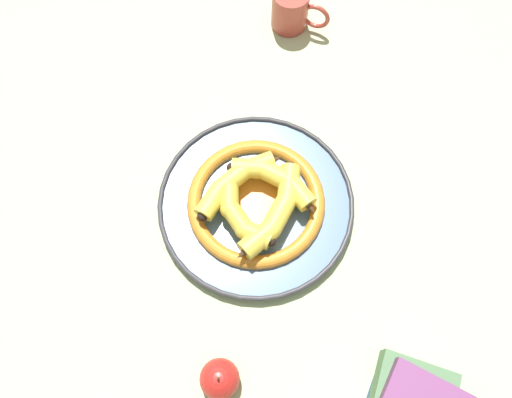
{
  "coord_description": "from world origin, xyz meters",
  "views": [
    {
      "loc": [
        -0.01,
        0.32,
        0.91
      ],
      "look_at": [
        -0.02,
        -0.02,
        0.04
      ],
      "focal_mm": 35.0,
      "sensor_mm": 36.0,
      "label": 1
    }
  ],
  "objects": [
    {
      "name": "banana_a",
      "position": [
        0.01,
        -0.06,
        0.05
      ],
      "size": [
        0.17,
        0.14,
        0.04
      ],
      "rotation": [
        0.0,
        0.0,
        6.96
      ],
      "color": "yellow",
      "rests_on": "decorative_bowl"
    },
    {
      "name": "banana_b",
      "position": [
        0.01,
        0.01,
        0.05
      ],
      "size": [
        0.1,
        0.15,
        0.04
      ],
      "rotation": [
        0.0,
        0.0,
        8.39
      ],
      "color": "gold",
      "rests_on": "decorative_bowl"
    },
    {
      "name": "banana_d",
      "position": [
        -0.06,
        -0.05,
        0.06
      ],
      "size": [
        0.17,
        0.12,
        0.04
      ],
      "rotation": [
        0.0,
        0.0,
        12.03
      ],
      "color": "yellow",
      "rests_on": "decorative_bowl"
    },
    {
      "name": "coffee_mug",
      "position": [
        -0.12,
        -0.46,
        0.05
      ],
      "size": [
        0.13,
        0.08,
        0.09
      ],
      "rotation": [
        0.0,
        0.0,
        2.73
      ],
      "color": "#B24238",
      "rests_on": "ground_plane"
    },
    {
      "name": "banana_c",
      "position": [
        -0.06,
        0.01,
        0.06
      ],
      "size": [
        0.14,
        0.19,
        0.04
      ],
      "rotation": [
        0.0,
        0.0,
        10.47
      ],
      "color": "yellow",
      "rests_on": "decorative_bowl"
    },
    {
      "name": "ground_plane",
      "position": [
        0.0,
        0.0,
        0.0
      ],
      "size": [
        2.8,
        2.8,
        0.0
      ],
      "primitive_type": "plane",
      "color": "#B2C693"
    },
    {
      "name": "decorative_bowl",
      "position": [
        -0.02,
        -0.02,
        0.02
      ],
      "size": [
        0.38,
        0.38,
        0.04
      ],
      "color": "slate",
      "rests_on": "ground_plane"
    },
    {
      "name": "apple",
      "position": [
        0.05,
        0.29,
        0.03
      ],
      "size": [
        0.07,
        0.07,
        0.08
      ],
      "color": "red",
      "rests_on": "ground_plane"
    }
  ]
}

